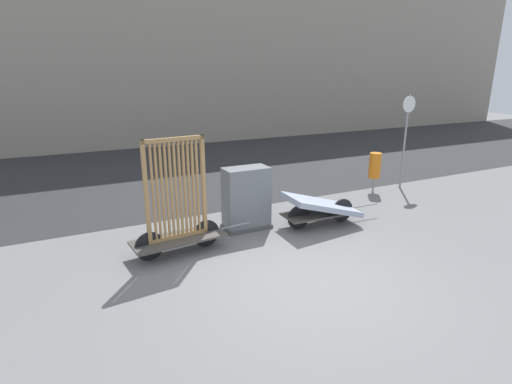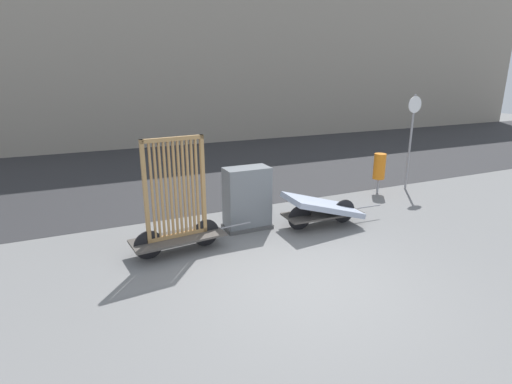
{
  "view_description": "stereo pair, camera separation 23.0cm",
  "coord_description": "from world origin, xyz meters",
  "views": [
    {
      "loc": [
        -3.39,
        -4.79,
        3.27
      ],
      "look_at": [
        0.0,
        2.05,
        0.99
      ],
      "focal_mm": 28.0,
      "sensor_mm": 36.0,
      "label": 1
    },
    {
      "loc": [
        -3.18,
        -4.89,
        3.27
      ],
      "look_at": [
        0.0,
        2.05,
        0.99
      ],
      "focal_mm": 28.0,
      "sensor_mm": 36.0,
      "label": 2
    }
  ],
  "objects": [
    {
      "name": "utility_cabinet",
      "position": [
        0.06,
        2.63,
        0.64
      ],
      "size": [
        1.02,
        0.57,
        1.36
      ],
      "color": "#4C4C4C",
      "rests_on": "ground_plane"
    },
    {
      "name": "sign_post",
      "position": [
        5.5,
        3.51,
        1.68
      ],
      "size": [
        0.46,
        0.06,
        2.71
      ],
      "color": "gray",
      "rests_on": "ground_plane"
    },
    {
      "name": "building_facade",
      "position": [
        0.0,
        15.56,
        5.11
      ],
      "size": [
        48.0,
        4.0,
        10.21
      ],
      "color": "#9E9384",
      "rests_on": "ground_plane"
    },
    {
      "name": "ground_plane",
      "position": [
        0.0,
        0.0,
        0.0
      ],
      "size": [
        60.0,
        60.0,
        0.0
      ],
      "primitive_type": "plane",
      "color": "slate"
    },
    {
      "name": "bike_cart_with_bedframe",
      "position": [
        -1.61,
        2.05,
        0.75
      ],
      "size": [
        2.46,
        0.87,
        2.2
      ],
      "rotation": [
        0.0,
        0.0,
        0.11
      ],
      "color": "#4C4742",
      "rests_on": "ground_plane"
    },
    {
      "name": "bike_cart_with_mattress",
      "position": [
        1.62,
        2.05,
        0.43
      ],
      "size": [
        2.45,
        1.0,
        0.77
      ],
      "rotation": [
        0.0,
        0.0,
        -0.04
      ],
      "color": "#4C4742",
      "rests_on": "ground_plane"
    },
    {
      "name": "trash_bin",
      "position": [
        4.45,
        3.52,
        0.77
      ],
      "size": [
        0.32,
        0.32,
        1.14
      ],
      "color": "gray",
      "rests_on": "ground_plane"
    },
    {
      "name": "road_strip",
      "position": [
        0.0,
        8.72,
        0.0
      ],
      "size": [
        56.0,
        9.69,
        0.01
      ],
      "color": "#2D2D30",
      "rests_on": "ground_plane"
    }
  ]
}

